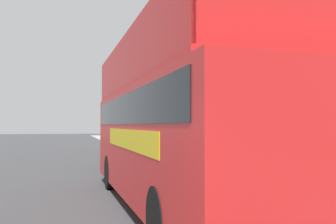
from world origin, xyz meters
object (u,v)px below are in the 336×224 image
object	(u,v)px
lamp_post_nearest	(271,72)
lamp_post_third	(140,103)
parked_car_ahead_of_bus	(134,155)
lamp_post_second	(173,94)
tour_bus	(169,132)

from	to	relation	value
lamp_post_nearest	lamp_post_third	size ratio (longest dim) A/B	0.94
parked_car_ahead_of_bus	lamp_post_second	size ratio (longest dim) A/B	0.86
parked_car_ahead_of_bus	lamp_post_second	world-z (taller)	lamp_post_second
tour_bus	lamp_post_second	bearing A→B (deg)	73.07
lamp_post_third	tour_bus	bearing A→B (deg)	-97.53
lamp_post_nearest	lamp_post_third	xyz separation A→B (m)	(-0.11, 16.81, 0.19)
tour_bus	lamp_post_nearest	bearing A→B (deg)	-32.97
parked_car_ahead_of_bus	lamp_post_nearest	distance (m)	10.32
lamp_post_second	lamp_post_nearest	bearing A→B (deg)	-89.00
parked_car_ahead_of_bus	lamp_post_nearest	bearing A→B (deg)	-80.10
lamp_post_nearest	lamp_post_third	distance (m)	16.82
tour_bus	lamp_post_third	bearing A→B (deg)	81.37
lamp_post_third	lamp_post_second	bearing A→B (deg)	-90.28
lamp_post_nearest	lamp_post_second	bearing A→B (deg)	91.00
lamp_post_nearest	lamp_post_third	bearing A→B (deg)	90.36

